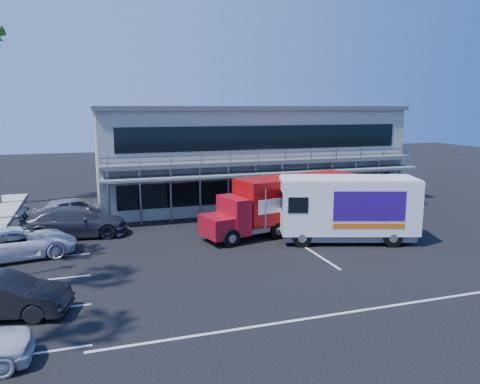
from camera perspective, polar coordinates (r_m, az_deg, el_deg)
name	(u,v)px	position (r m, az deg, el deg)	size (l,w,h in m)	color
ground	(282,261)	(22.65, 5.19, -8.35)	(120.00, 120.00, 0.00)	black
building	(243,153)	(36.67, 0.38, 4.72)	(22.40, 12.00, 7.30)	gray
red_truck	(287,202)	(27.39, 5.77, -1.20)	(9.92, 4.31, 3.25)	maroon
white_van	(348,208)	(25.94, 12.97, -1.87)	(7.64, 4.59, 3.53)	white
parked_car_b	(2,296)	(18.63, -27.05, -11.22)	(1.59, 4.56, 1.50)	black
parked_car_c	(18,243)	(25.18, -25.42, -5.63)	(2.49, 5.40, 1.50)	silver
parked_car_d	(74,222)	(28.03, -19.55, -3.46)	(2.37, 5.83, 1.69)	#282C36
parked_car_e	(75,210)	(31.16, -19.43, -2.09)	(2.01, 5.01, 1.71)	gray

